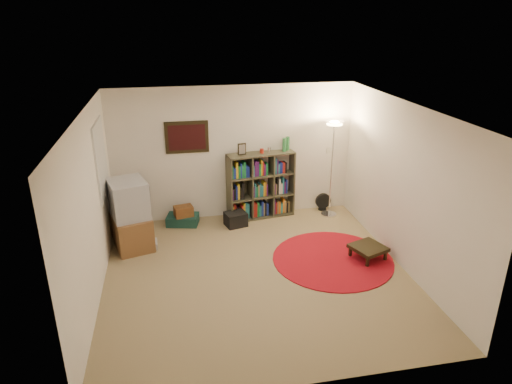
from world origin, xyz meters
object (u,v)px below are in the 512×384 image
Objects in this scene: floor_lamp at (334,138)px; tv_stand at (130,216)px; bookshelf at (260,186)px; floor_fan at (323,202)px; suitcase at (183,220)px; side_table at (368,248)px.

tv_stand is at bearing -171.13° from floor_lamp.
tv_stand is (-2.34, -0.80, -0.05)m from bookshelf.
floor_lamp is at bearing -7.60° from tv_stand.
tv_stand is at bearing -169.27° from floor_fan.
floor_fan is 2.78m from suitcase.
suitcase is 1.02× the size of side_table.
bookshelf is at bearing 125.00° from side_table.
floor_fan is at bearing 92.24° from side_table.
floor_lamp is at bearing 10.77° from suitcase.
suitcase is (-2.82, 0.13, -1.46)m from floor_lamp.
side_table is (2.86, -1.86, 0.09)m from suitcase.
bookshelf is at bearing 170.43° from floor_lamp.
floor_fan reaches higher than suitcase.
bookshelf reaches higher than side_table.
tv_stand is (-3.64, -0.83, 0.39)m from floor_fan.
suitcase is (-2.78, -0.13, -0.09)m from floor_fan.
tv_stand is (-3.68, -0.57, -0.99)m from floor_lamp.
side_table is at bearing -89.89° from floor_fan.
floor_lamp is 1.60× the size of tv_stand.
bookshelf is 4.33× the size of floor_fan.
floor_lamp is 2.93× the size of suitcase.
suitcase is 3.41m from side_table.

